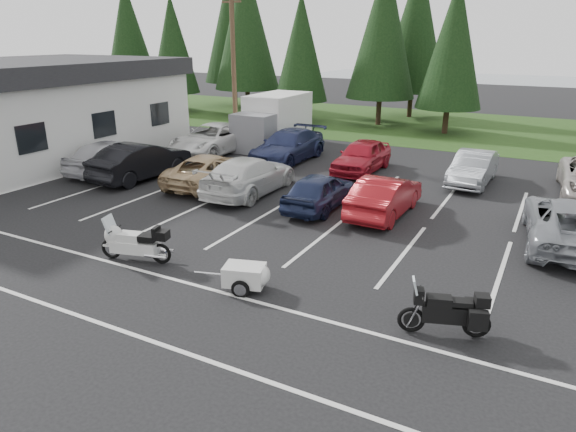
# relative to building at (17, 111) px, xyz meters

# --- Properties ---
(ground) EXTENTS (120.00, 120.00, 0.00)m
(ground) POSITION_rel_building_xyz_m (18.00, -4.00, -2.45)
(ground) COLOR black
(ground) RESTS_ON ground
(grass_strip) EXTENTS (80.00, 16.00, 0.01)m
(grass_strip) POSITION_rel_building_xyz_m (18.00, 20.00, -2.45)
(grass_strip) COLOR #1E3A12
(grass_strip) RESTS_ON ground
(lake_water) EXTENTS (70.00, 50.00, 0.02)m
(lake_water) POSITION_rel_building_xyz_m (22.00, 51.00, -2.45)
(lake_water) COLOR slate
(lake_water) RESTS_ON ground
(building) EXTENTS (10.60, 15.60, 4.90)m
(building) POSITION_rel_building_xyz_m (0.00, 0.00, 0.00)
(building) COLOR silver
(building) RESTS_ON ground
(utility_pole) EXTENTS (1.60, 0.26, 9.00)m
(utility_pole) POSITION_rel_building_xyz_m (8.00, 8.00, 2.25)
(utility_pole) COLOR #473321
(utility_pole) RESTS_ON ground
(box_truck) EXTENTS (2.40, 5.60, 2.90)m
(box_truck) POSITION_rel_building_xyz_m (10.00, 8.50, -1.00)
(box_truck) COLOR silver
(box_truck) RESTS_ON ground
(stall_markings) EXTENTS (32.00, 16.00, 0.01)m
(stall_markings) POSITION_rel_building_xyz_m (18.00, -2.00, -2.45)
(stall_markings) COLOR silver
(stall_markings) RESTS_ON ground
(conifer_0) EXTENTS (4.58, 4.58, 10.66)m
(conifer_0) POSITION_rel_building_xyz_m (-10.00, 18.50, 3.78)
(conifer_0) COLOR #332316
(conifer_0) RESTS_ON ground
(conifer_1) EXTENTS (3.96, 3.96, 9.22)m
(conifer_1) POSITION_rel_building_xyz_m (-4.00, 17.20, 2.94)
(conifer_1) COLOR #332316
(conifer_1) RESTS_ON ground
(conifer_2) EXTENTS (5.10, 5.10, 11.89)m
(conifer_2) POSITION_rel_building_xyz_m (2.00, 18.80, 4.50)
(conifer_2) COLOR #332316
(conifer_2) RESTS_ON ground
(conifer_3) EXTENTS (3.87, 3.87, 9.02)m
(conifer_3) POSITION_rel_building_xyz_m (7.50, 17.40, 2.82)
(conifer_3) COLOR #332316
(conifer_3) RESTS_ON ground
(conifer_4) EXTENTS (4.80, 4.80, 11.17)m
(conifer_4) POSITION_rel_building_xyz_m (13.00, 18.90, 4.08)
(conifer_4) COLOR #332316
(conifer_4) RESTS_ON ground
(conifer_5) EXTENTS (4.14, 4.14, 9.63)m
(conifer_5) POSITION_rel_building_xyz_m (18.00, 17.60, 3.18)
(conifer_5) COLOR #332316
(conifer_5) RESTS_ON ground
(conifer_back_a) EXTENTS (5.28, 5.28, 12.30)m
(conifer_back_a) POSITION_rel_building_xyz_m (-2.00, 23.00, 4.74)
(conifer_back_a) COLOR #332316
(conifer_back_a) RESTS_ON ground
(conifer_back_b) EXTENTS (4.97, 4.97, 11.58)m
(conifer_back_b) POSITION_rel_building_xyz_m (14.00, 23.50, 4.32)
(conifer_back_b) COLOR #332316
(conifer_back_b) RESTS_ON ground
(car_near_0) EXTENTS (2.20, 4.80, 1.60)m
(car_near_0) POSITION_rel_building_xyz_m (6.33, -0.07, -1.65)
(car_near_0) COLOR silver
(car_near_0) RESTS_ON ground
(car_near_1) EXTENTS (1.97, 5.02, 1.63)m
(car_near_1) POSITION_rel_building_xyz_m (8.40, -0.22, -1.64)
(car_near_1) COLOR black
(car_near_1) RESTS_ON ground
(car_near_2) EXTENTS (2.49, 5.00, 1.36)m
(car_near_2) POSITION_rel_building_xyz_m (11.85, 0.33, -1.77)
(car_near_2) COLOR tan
(car_near_2) RESTS_ON ground
(car_near_3) EXTENTS (2.22, 5.22, 1.50)m
(car_near_3) POSITION_rel_building_xyz_m (13.88, 0.13, -1.70)
(car_near_3) COLOR silver
(car_near_3) RESTS_ON ground
(car_near_4) EXTENTS (1.65, 4.01, 1.36)m
(car_near_4) POSITION_rel_building_xyz_m (17.20, -0.29, -1.77)
(car_near_4) COLOR #19203E
(car_near_4) RESTS_ON ground
(car_near_5) EXTENTS (1.59, 4.35, 1.42)m
(car_near_5) POSITION_rel_building_xyz_m (19.57, 0.15, -1.74)
(car_near_5) COLOR maroon
(car_near_5) RESTS_ON ground
(car_near_6) EXTENTS (3.01, 5.57, 1.48)m
(car_near_6) POSITION_rel_building_xyz_m (25.44, 0.05, -1.71)
(car_near_6) COLOR gray
(car_near_6) RESTS_ON ground
(car_far_0) EXTENTS (2.81, 5.75, 1.57)m
(car_far_0) POSITION_rel_building_xyz_m (8.11, 5.58, -1.66)
(car_far_0) COLOR white
(car_far_0) RESTS_ON ground
(car_far_1) EXTENTS (2.26, 5.40, 1.56)m
(car_far_1) POSITION_rel_building_xyz_m (12.60, 5.84, -1.67)
(car_far_1) COLOR #1B2244
(car_far_1) RESTS_ON ground
(car_far_2) EXTENTS (1.80, 4.40, 1.50)m
(car_far_2) POSITION_rel_building_xyz_m (16.67, 5.61, -1.70)
(car_far_2) COLOR maroon
(car_far_2) RESTS_ON ground
(car_far_3) EXTENTS (1.61, 4.26, 1.39)m
(car_far_3) POSITION_rel_building_xyz_m (21.65, 5.89, -1.76)
(car_far_3) COLOR gray
(car_far_3) RESTS_ON ground
(touring_motorcycle) EXTENTS (2.50, 1.33, 1.33)m
(touring_motorcycle) POSITION_rel_building_xyz_m (14.56, -7.06, -1.79)
(touring_motorcycle) COLOR silver
(touring_motorcycle) RESTS_ON ground
(cargo_trailer) EXTENTS (1.65, 1.22, 0.68)m
(cargo_trailer) POSITION_rel_building_xyz_m (18.26, -7.09, -2.11)
(cargo_trailer) COLOR silver
(cargo_trailer) RESTS_ON ground
(adventure_motorcycle) EXTENTS (2.29, 1.41, 1.31)m
(adventure_motorcycle) POSITION_rel_building_xyz_m (23.16, -6.82, -1.79)
(adventure_motorcycle) COLOR black
(adventure_motorcycle) RESTS_ON ground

